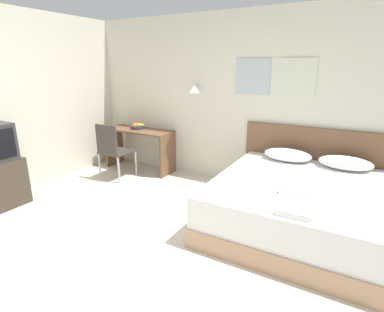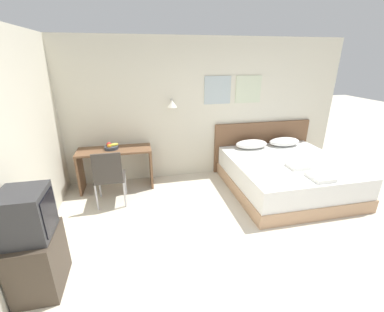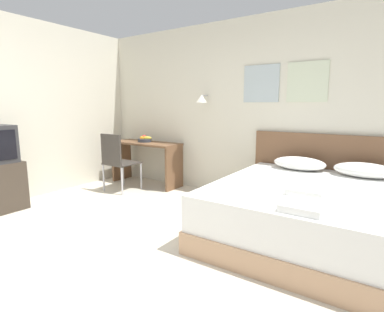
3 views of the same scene
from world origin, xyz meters
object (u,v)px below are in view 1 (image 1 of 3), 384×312
Objects in this scene: bed at (302,207)px; desk_chair at (112,148)px; headboard at (317,164)px; folded_towel_near_foot at (297,190)px; pillow_left at (287,155)px; tv_stand at (0,184)px; fruit_bowl at (137,126)px; pillow_right at (345,163)px; desk at (139,141)px; folded_towel_mid_bed at (297,209)px.

desk_chair is at bearing 177.37° from bed.
folded_towel_near_foot is (-0.02, -1.33, 0.09)m from headboard.
pillow_left is 0.99× the size of tv_stand.
headboard is 4.40m from tv_stand.
folded_towel_near_foot is 3.82m from tv_stand.
pillow_left is at bearing -0.53° from fruit_bowl.
pillow_right is 3.49m from desk_chair.
pillow_right is (0.73, 0.00, 0.00)m from pillow_left.
pillow_right is at bearing 70.14° from folded_towel_near_foot.
tv_stand is at bearing -152.06° from pillow_right.
folded_towel_near_foot is at bearing -19.70° from desk.
pillow_right is 2.54× the size of fruit_bowl.
folded_towel_mid_bed is (0.06, -0.75, 0.32)m from bed.
pillow_left is 3.96m from tv_stand.
bed is 3.20m from fruit_bowl.
bed is 3.08× the size of pillow_left.
folded_towel_near_foot reaches higher than bed.
desk is 0.63m from desk_chair.
desk_chair is (-0.07, -0.63, 0.02)m from desk.
headboard is 3.24× the size of pillow_right.
folded_towel_mid_bed is at bearing -85.51° from bed.
fruit_bowl reaches higher than tv_stand.
headboard is 6.02× the size of folded_towel_mid_bed.
desk is at bearing 165.66° from bed.
fruit_bowl is at bearing -175.60° from headboard.
desk is 1.98× the size of tv_stand.
desk reaches higher than tv_stand.
desk is (-3.01, 0.77, 0.25)m from bed.
desk_chair is at bearing -169.66° from pillow_right.
desk is at bearing 179.99° from pillow_right.
bed is at bearing -115.35° from pillow_right.
bed is at bearing -14.56° from fruit_bowl.
folded_towel_mid_bed is 3.80m from tv_stand.
fruit_bowl reaches higher than folded_towel_near_foot.
folded_towel_mid_bed is 1.37× the size of fruit_bowl.
folded_towel_near_foot is at bearing -72.23° from pillow_left.
folded_towel_near_foot is at bearing -94.14° from bed.
headboard is 1.78m from folded_towel_mid_bed.
desk is at bearing 160.30° from folded_towel_near_foot.
folded_towel_mid_bed is at bearing -15.89° from desk_chair.
pillow_right is (0.36, -0.26, 0.15)m from headboard.
tv_stand reaches higher than folded_towel_mid_bed.
desk_chair reaches higher than pillow_right.
headboard is 1.33m from folded_towel_near_foot.
folded_towel_mid_bed is (0.08, -0.45, 0.00)m from folded_towel_near_foot.
bed is 0.93m from pillow_left.
headboard reaches higher than pillow_right.
desk_chair is (-3.05, 0.44, -0.05)m from folded_towel_near_foot.
bed is 3.08× the size of pillow_right.
desk is at bearing 72.63° from tv_stand.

